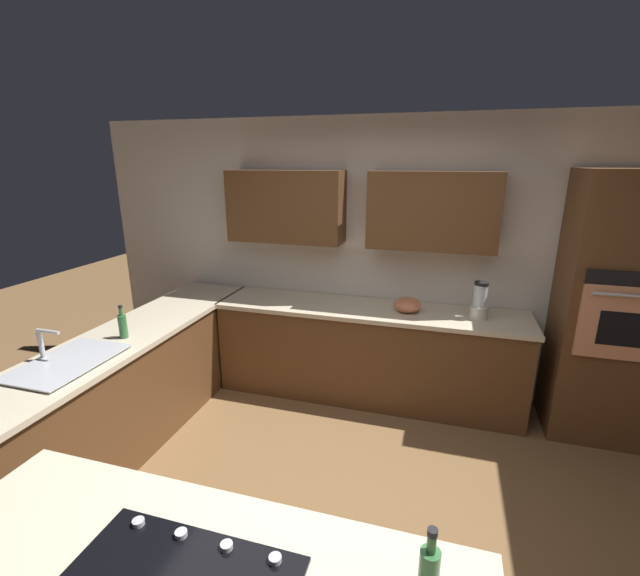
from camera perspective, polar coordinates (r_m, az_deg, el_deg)
The scene contains 11 objects.
ground_plane at distance 3.02m, azimuth 1.32°, elevation -30.20°, with size 14.00×14.00×0.00m, color brown.
wall_back at distance 4.17m, azimuth 7.93°, elevation 5.51°, with size 6.00×0.44×2.60m.
lower_cabinets_back at distance 4.17m, azimuth 6.25°, elevation -8.71°, with size 2.80×0.60×0.86m, color brown.
countertop_back at distance 4.00m, azimuth 6.45°, elevation -2.87°, with size 2.84×0.64×0.04m, color beige.
lower_cabinets_side at distance 3.90m, azimuth -23.70°, elevation -12.05°, with size 0.60×2.90×0.86m, color brown.
countertop_side at distance 3.71m, azimuth -24.50°, elevation -5.90°, with size 0.64×2.94×0.04m, color beige.
wall_oven at distance 4.11m, azimuth 34.40°, elevation -2.39°, with size 0.80×0.66×2.15m.
sink_unit at distance 3.36m, azimuth -30.52°, elevation -8.36°, with size 0.46×0.70×0.23m.
blender at distance 3.91m, azimuth 20.35°, elevation -1.86°, with size 0.15×0.15×0.32m.
mixing_bowl at distance 3.92m, azimuth 11.49°, elevation -2.19°, with size 0.24×0.24×0.13m, color #CC724C.
dish_soap_bottle at distance 3.60m, azimuth -24.63°, elevation -4.49°, with size 0.06×0.06×0.26m.
Camera 1 is at (-0.53, 2.01, 2.20)m, focal length 24.20 mm.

